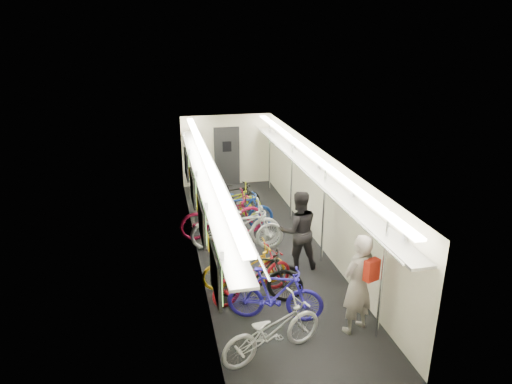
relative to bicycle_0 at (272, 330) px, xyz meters
name	(u,v)px	position (x,y,z in m)	size (l,w,h in m)	color
train_car_shell	(238,176)	(0.28, 4.57, 1.17)	(10.00, 10.00, 10.00)	black
bicycle_0	(272,330)	(0.00, 0.00, 0.00)	(0.64, 1.84, 0.97)	silver
bicycle_1	(275,294)	(0.29, 0.93, 0.05)	(0.50, 1.77, 1.06)	#271CAA
bicycle_2	(253,276)	(0.04, 1.75, 0.00)	(0.64, 1.83, 0.96)	maroon
bicycle_3	(256,275)	(0.09, 1.64, 0.07)	(0.52, 1.86, 1.12)	black
bicycle_4	(244,266)	(-0.04, 2.20, -0.02)	(0.62, 1.77, 0.93)	gold
bicycle_5	(248,231)	(0.34, 3.73, 0.05)	(0.50, 1.78, 1.07)	silver
bicycle_6	(236,226)	(0.10, 4.00, 0.09)	(0.77, 2.20, 1.15)	#BBBCC0
bicycle_7	(240,212)	(0.37, 4.93, 0.05)	(0.51, 1.79, 1.08)	navy
bicycle_8	(222,215)	(-0.13, 4.70, 0.09)	(0.77, 2.20, 1.16)	maroon
bicycle_9	(236,199)	(0.49, 6.11, -0.02)	(0.44, 1.55, 0.93)	black
bicycle_10	(228,201)	(0.23, 5.96, 0.00)	(0.64, 1.85, 0.97)	#B1C312
passenger_near	(357,284)	(1.60, 0.34, 0.45)	(0.68, 0.44, 1.86)	gray
passenger_mid	(298,230)	(1.28, 2.73, 0.42)	(0.88, 0.69, 1.82)	black
backpack	(372,270)	(1.75, 0.17, 0.80)	(0.26, 0.14, 0.38)	red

